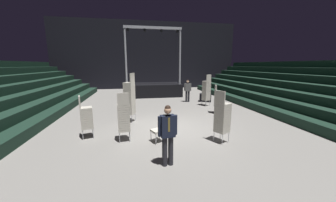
% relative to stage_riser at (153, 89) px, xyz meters
% --- Properties ---
extents(ground_plane, '(22.00, 30.00, 0.10)m').
position_rel_stage_riser_xyz_m(ground_plane, '(0.00, -9.08, -0.74)').
color(ground_plane, slate).
extents(arena_end_wall, '(22.00, 0.30, 8.00)m').
position_rel_stage_riser_xyz_m(arena_end_wall, '(0.00, 5.92, 3.31)').
color(arena_end_wall, black).
rests_on(arena_end_wall, ground_plane).
extents(bleacher_bank_right, '(5.25, 24.00, 3.15)m').
position_rel_stage_riser_xyz_m(bleacher_bank_right, '(8.38, -8.08, 0.89)').
color(bleacher_bank_right, black).
rests_on(bleacher_bank_right, ground_plane).
extents(stage_riser, '(5.14, 2.72, 6.00)m').
position_rel_stage_riser_xyz_m(stage_riser, '(0.00, 0.00, 0.00)').
color(stage_riser, black).
rests_on(stage_riser, ground_plane).
extents(man_with_tie, '(0.57, 0.28, 1.78)m').
position_rel_stage_riser_xyz_m(man_with_tie, '(-0.76, -12.30, 0.33)').
color(man_with_tie, black).
rests_on(man_with_tie, ground_plane).
extents(chair_stack_front_left, '(0.57, 0.57, 2.22)m').
position_rel_stage_riser_xyz_m(chair_stack_front_left, '(3.31, -4.96, 0.42)').
color(chair_stack_front_left, '#B2B5BA').
rests_on(chair_stack_front_left, ground_plane).
extents(chair_stack_front_right, '(0.54, 0.54, 1.71)m').
position_rel_stage_riser_xyz_m(chair_stack_front_right, '(3.21, -7.10, 0.17)').
color(chair_stack_front_right, '#B2B5BA').
rests_on(chair_stack_front_right, ground_plane).
extents(chair_stack_mid_left, '(0.59, 0.59, 1.96)m').
position_rel_stage_riser_xyz_m(chair_stack_mid_left, '(1.50, -11.05, 0.30)').
color(chair_stack_mid_left, '#B2B5BA').
rests_on(chair_stack_mid_left, ground_plane).
extents(chair_stack_mid_right, '(0.59, 0.59, 2.48)m').
position_rel_stage_riser_xyz_m(chair_stack_mid_right, '(-1.92, -7.84, 0.55)').
color(chair_stack_mid_right, '#B2B5BA').
rests_on(chair_stack_mid_right, ground_plane).
extents(chair_stack_mid_centre, '(0.48, 0.48, 1.88)m').
position_rel_stage_riser_xyz_m(chair_stack_mid_centre, '(-2.08, -10.26, 0.25)').
color(chair_stack_mid_centre, '#B2B5BA').
rests_on(chair_stack_mid_centre, ground_plane).
extents(chair_stack_rear_left, '(0.54, 0.54, 1.71)m').
position_rel_stage_riser_xyz_m(chair_stack_rear_left, '(-3.55, -9.71, 0.17)').
color(chair_stack_rear_left, '#B2B5BA').
rests_on(chair_stack_rear_left, ground_plane).
extents(crew_worker_near_stage, '(0.57, 0.27, 1.74)m').
position_rel_stage_riser_xyz_m(crew_worker_near_stage, '(2.40, -3.39, 0.30)').
color(crew_worker_near_stage, black).
rests_on(crew_worker_near_stage, ground_plane).
extents(equipment_road_case, '(1.06, 0.91, 0.62)m').
position_rel_stage_riser_xyz_m(equipment_road_case, '(3.85, -3.50, -0.38)').
color(equipment_road_case, black).
rests_on(equipment_road_case, ground_plane).
extents(loose_chair_near_man, '(0.58, 0.58, 0.95)m').
position_rel_stage_riser_xyz_m(loose_chair_near_man, '(-0.78, -10.58, -0.15)').
color(loose_chair_near_man, '#B2B5BA').
rests_on(loose_chair_near_man, ground_plane).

